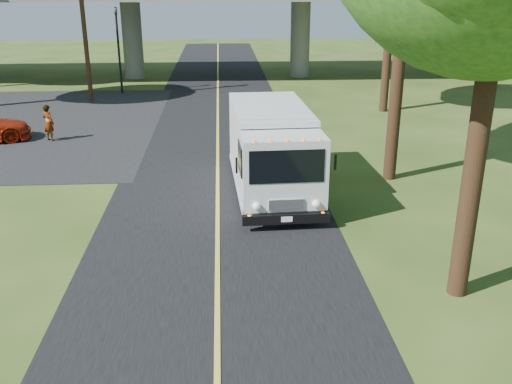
{
  "coord_description": "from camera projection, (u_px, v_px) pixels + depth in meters",
  "views": [
    {
      "loc": [
        0.17,
        -10.17,
        6.78
      ],
      "look_at": [
        1.03,
        3.61,
        1.6
      ],
      "focal_mm": 40.0,
      "sensor_mm": 36.0,
      "label": 1
    }
  ],
  "objects": [
    {
      "name": "ground",
      "position": [
        217.0,
        326.0,
        11.87
      ],
      "size": [
        120.0,
        120.0,
        0.0
      ],
      "primitive_type": "plane",
      "color": "#2C3E16",
      "rests_on": "ground"
    },
    {
      "name": "road",
      "position": [
        218.0,
        172.0,
        21.21
      ],
      "size": [
        7.0,
        90.0,
        0.02
      ],
      "primitive_type": "cube",
      "color": "black",
      "rests_on": "ground"
    },
    {
      "name": "lane_line",
      "position": [
        218.0,
        172.0,
        21.21
      ],
      "size": [
        0.12,
        90.0,
        0.01
      ],
      "primitive_type": "cube",
      "color": "gold",
      "rests_on": "road"
    },
    {
      "name": "overpass",
      "position": [
        216.0,
        12.0,
        40.17
      ],
      "size": [
        54.0,
        10.0,
        7.3
      ],
      "color": "slate",
      "rests_on": "ground"
    },
    {
      "name": "traffic_signal",
      "position": [
        118.0,
        41.0,
        34.69
      ],
      "size": [
        0.18,
        0.22,
        5.2
      ],
      "color": "black",
      "rests_on": "ground"
    },
    {
      "name": "utility_pole",
      "position": [
        83.0,
        20.0,
        32.25
      ],
      "size": [
        1.6,
        0.26,
        9.0
      ],
      "color": "#472D19",
      "rests_on": "ground"
    },
    {
      "name": "step_van",
      "position": [
        272.0,
        148.0,
        18.82
      ],
      "size": [
        2.75,
        6.81,
        2.82
      ],
      "rotation": [
        0.0,
        0.0,
        0.04
      ],
      "color": "silver",
      "rests_on": "ground"
    },
    {
      "name": "pedestrian",
      "position": [
        49.0,
        123.0,
        25.1
      ],
      "size": [
        0.71,
        0.66,
        1.63
      ],
      "primitive_type": "imported",
      "rotation": [
        0.0,
        0.0,
        2.53
      ],
      "color": "gray",
      "rests_on": "ground"
    }
  ]
}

